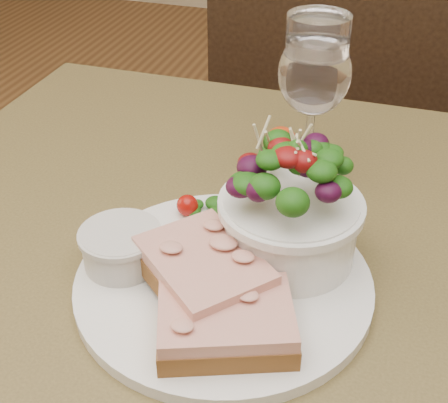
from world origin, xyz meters
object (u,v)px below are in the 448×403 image
(cafe_table, at_px, (230,344))
(sandwich_front, at_px, (226,322))
(chair_far, at_px, (323,219))
(sandwich_back, at_px, (204,270))
(dinner_plate, at_px, (224,282))
(ramekin, at_px, (121,246))
(salad_bowl, at_px, (291,202))
(wine_glass, at_px, (314,78))

(cafe_table, bearing_deg, sandwich_front, -75.07)
(chair_far, bearing_deg, cafe_table, 88.16)
(cafe_table, relative_size, sandwich_back, 5.75)
(cafe_table, height_order, dinner_plate, dinner_plate)
(cafe_table, relative_size, dinner_plate, 3.01)
(chair_far, bearing_deg, ramekin, 81.32)
(salad_bowl, bearing_deg, ramekin, -157.64)
(ramekin, distance_m, wine_glass, 0.26)
(chair_far, relative_size, sandwich_front, 7.01)
(sandwich_front, distance_m, sandwich_back, 0.06)
(sandwich_back, height_order, salad_bowl, salad_bowl)
(sandwich_back, bearing_deg, wine_glass, 119.60)
(chair_far, height_order, dinner_plate, chair_far)
(chair_far, xyz_separation_m, salad_bowl, (0.05, -0.71, 0.53))
(sandwich_front, bearing_deg, salad_bowl, 56.98)
(ramekin, height_order, wine_glass, wine_glass)
(chair_far, height_order, wine_glass, wine_glass)
(chair_far, distance_m, wine_glass, 0.81)
(chair_far, height_order, salad_bowl, chair_far)
(cafe_table, relative_size, wine_glass, 4.57)
(sandwich_back, bearing_deg, sandwich_front, -11.92)
(salad_bowl, bearing_deg, wine_glass, 95.01)
(chair_far, distance_m, ramekin, 0.92)
(sandwich_back, bearing_deg, cafe_table, 120.16)
(sandwich_front, bearing_deg, wine_glass, 66.55)
(dinner_plate, relative_size, sandwich_back, 1.91)
(sandwich_back, distance_m, ramekin, 0.08)
(sandwich_back, distance_m, salad_bowl, 0.10)
(ramekin, bearing_deg, dinner_plate, 5.78)
(sandwich_back, bearing_deg, salad_bowl, 91.51)
(cafe_table, distance_m, wine_glass, 0.29)
(ramekin, height_order, salad_bowl, salad_bowl)
(cafe_table, distance_m, ramekin, 0.17)
(cafe_table, height_order, sandwich_back, sandwich_back)
(cafe_table, bearing_deg, ramekin, -158.94)
(cafe_table, relative_size, chair_far, 0.89)
(dinner_plate, distance_m, salad_bowl, 0.09)
(dinner_plate, height_order, salad_bowl, salad_bowl)
(chair_far, xyz_separation_m, sandwich_back, (-0.00, -0.78, 0.49))
(chair_far, bearing_deg, sandwich_front, 89.82)
(dinner_plate, bearing_deg, ramekin, -174.22)
(ramekin, bearing_deg, wine_glass, 58.83)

